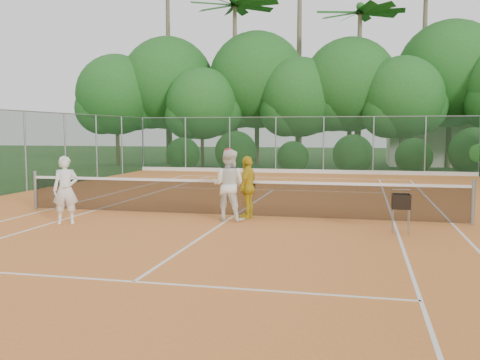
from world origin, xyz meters
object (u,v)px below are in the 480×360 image
Objects in this scene: player_white at (66,190)px; ball_hopper at (401,202)px; player_yellow at (248,187)px; player_center_grp at (229,185)px.

player_white is 7.91m from ball_hopper.
player_yellow is at bearing 154.67° from ball_hopper.
player_white is at bearing -160.39° from player_center_grp.
player_yellow is 3.93m from ball_hopper.
player_white reaches higher than player_yellow.
player_yellow reaches higher than ball_hopper.
player_white is 1.89× the size of ball_hopper.
ball_hopper is at bearing 80.08° from player_yellow.
ball_hopper is (3.73, -1.25, -0.12)m from player_yellow.
player_white is at bearing 177.01° from ball_hopper.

